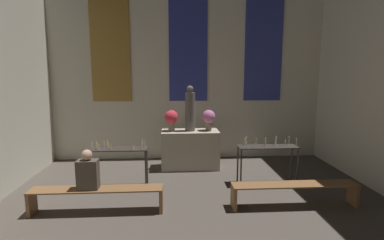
{
  "coord_description": "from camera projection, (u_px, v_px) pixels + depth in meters",
  "views": [
    {
      "loc": [
        -0.43,
        3.39,
        2.49
      ],
      "look_at": [
        0.0,
        10.22,
        1.4
      ],
      "focal_mm": 28.0,
      "sensor_mm": 36.0,
      "label": 1
    }
  ],
  "objects": [
    {
      "name": "candle_rack_left",
      "position": [
        117.0,
        154.0,
        6.48
      ],
      "size": [
        1.32,
        0.4,
        1.05
      ],
      "color": "#332D28",
      "rests_on": "ground_plane"
    },
    {
      "name": "flower_vase_right",
      "position": [
        209.0,
        118.0,
        7.76
      ],
      "size": [
        0.35,
        0.35,
        0.54
      ],
      "color": "#937A5B",
      "rests_on": "altar"
    },
    {
      "name": "wall_back",
      "position": [
        188.0,
        66.0,
        8.52
      ],
      "size": [
        7.92,
        0.16,
        5.28
      ],
      "color": "beige",
      "rests_on": "ground_plane"
    },
    {
      "name": "statue",
      "position": [
        190.0,
        110.0,
        7.7
      ],
      "size": [
        0.25,
        0.25,
        1.17
      ],
      "color": "#5B5651",
      "rests_on": "altar"
    },
    {
      "name": "person_seated",
      "position": [
        88.0,
        172.0,
        5.27
      ],
      "size": [
        0.36,
        0.24,
        0.71
      ],
      "color": "#4C4238",
      "rests_on": "pew_back_left"
    },
    {
      "name": "pew_back_right",
      "position": [
        295.0,
        189.0,
        5.57
      ],
      "size": [
        2.35,
        0.36,
        0.45
      ],
      "color": "brown",
      "rests_on": "ground_plane"
    },
    {
      "name": "altar",
      "position": [
        190.0,
        149.0,
        7.86
      ],
      "size": [
        1.49,
        0.71,
        0.99
      ],
      "color": "#ADA38E",
      "rests_on": "ground_plane"
    },
    {
      "name": "candle_rack_right",
      "position": [
        267.0,
        152.0,
        6.69
      ],
      "size": [
        1.32,
        0.4,
        1.07
      ],
      "color": "#332D28",
      "rests_on": "ground_plane"
    },
    {
      "name": "pew_back_left",
      "position": [
        97.0,
        194.0,
        5.35
      ],
      "size": [
        2.35,
        0.36,
        0.45
      ],
      "color": "brown",
      "rests_on": "ground_plane"
    },
    {
      "name": "flower_vase_left",
      "position": [
        171.0,
        118.0,
        7.7
      ],
      "size": [
        0.35,
        0.35,
        0.54
      ],
      "color": "#937A5B",
      "rests_on": "altar"
    }
  ]
}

